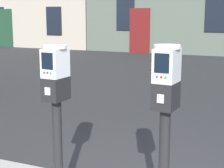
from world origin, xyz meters
name	(u,v)px	position (x,y,z in m)	size (l,w,h in m)	color
parking_meter_near_kerb	(56,94)	(-0.63, -0.24, 1.13)	(0.23, 0.26, 1.44)	black
parking_meter_twin_adjacent	(166,101)	(0.41, -0.24, 1.16)	(0.23, 0.26, 1.48)	black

